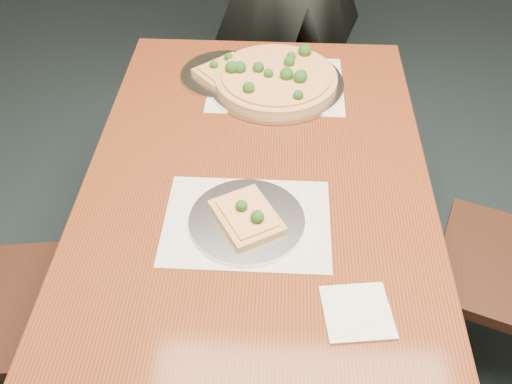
{
  "coord_description": "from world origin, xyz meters",
  "views": [
    {
      "loc": [
        -0.17,
        -0.72,
        1.76
      ],
      "look_at": [
        -0.23,
        0.32,
        0.75
      ],
      "focal_mm": 40.0,
      "sensor_mm": 36.0,
      "label": 1
    }
  ],
  "objects_px": {
    "slice_plate_far": "(224,72)",
    "slice_plate_near": "(247,218)",
    "dining_table": "(256,217)",
    "pizza_pan": "(276,78)",
    "chair_far": "(283,42)"
  },
  "relations": [
    {
      "from": "slice_plate_far",
      "to": "pizza_pan",
      "type": "bearing_deg",
      "value": -14.9
    },
    {
      "from": "dining_table",
      "to": "slice_plate_far",
      "type": "relative_size",
      "value": 5.36
    },
    {
      "from": "chair_far",
      "to": "pizza_pan",
      "type": "relative_size",
      "value": 2.15
    },
    {
      "from": "slice_plate_near",
      "to": "slice_plate_far",
      "type": "distance_m",
      "value": 0.65
    },
    {
      "from": "dining_table",
      "to": "pizza_pan",
      "type": "xyz_separation_m",
      "value": [
        0.04,
        0.49,
        0.12
      ]
    },
    {
      "from": "slice_plate_near",
      "to": "slice_plate_far",
      "type": "height_order",
      "value": "slice_plate_near"
    },
    {
      "from": "slice_plate_near",
      "to": "pizza_pan",
      "type": "bearing_deg",
      "value": 84.88
    },
    {
      "from": "chair_far",
      "to": "slice_plate_near",
      "type": "xyz_separation_m",
      "value": [
        -0.07,
        -1.27,
        0.25
      ]
    },
    {
      "from": "dining_table",
      "to": "slice_plate_near",
      "type": "relative_size",
      "value": 5.36
    },
    {
      "from": "dining_table",
      "to": "slice_plate_far",
      "type": "bearing_deg",
      "value": 103.69
    },
    {
      "from": "chair_far",
      "to": "pizza_pan",
      "type": "bearing_deg",
      "value": -83.21
    },
    {
      "from": "slice_plate_far",
      "to": "slice_plate_near",
      "type": "bearing_deg",
      "value": -79.92
    },
    {
      "from": "dining_table",
      "to": "slice_plate_far",
      "type": "height_order",
      "value": "slice_plate_far"
    },
    {
      "from": "dining_table",
      "to": "chair_far",
      "type": "height_order",
      "value": "chair_far"
    },
    {
      "from": "pizza_pan",
      "to": "slice_plate_near",
      "type": "distance_m",
      "value": 0.59
    }
  ]
}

